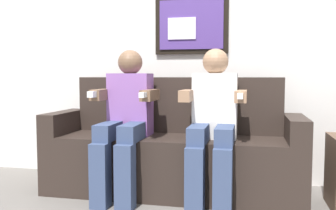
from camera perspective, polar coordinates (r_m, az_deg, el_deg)
ground_plane at (r=2.69m, az=-0.72°, el=-15.26°), size 5.66×5.66×0.00m
back_wall_assembly at (r=3.31m, az=2.39°, el=11.26°), size 4.35×0.10×2.60m
couch at (r=2.92m, az=0.76°, el=-7.36°), size 1.95×0.58×0.90m
person_on_left at (r=2.80m, az=-6.55°, el=-1.79°), size 0.46×0.56×1.11m
person_on_right at (r=2.66m, az=6.99°, el=-2.14°), size 0.46×0.56×1.11m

